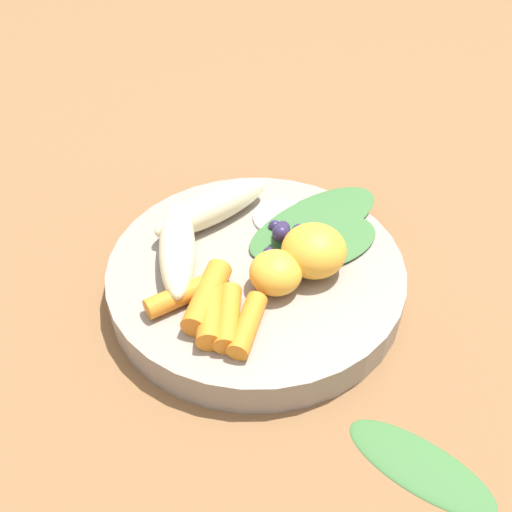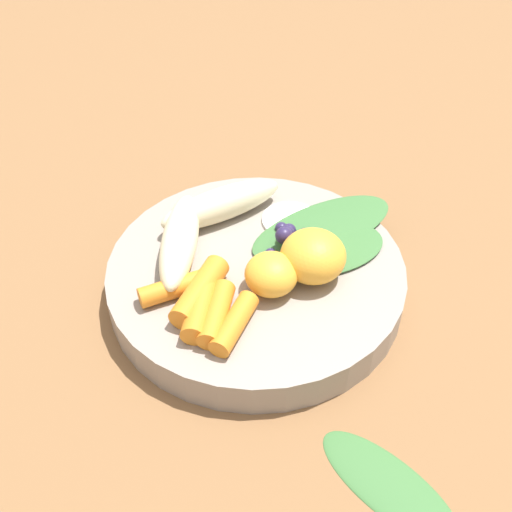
% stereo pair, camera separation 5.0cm
% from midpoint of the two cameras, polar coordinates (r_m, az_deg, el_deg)
% --- Properties ---
extents(ground_plane, '(2.40, 2.40, 0.00)m').
position_cam_midpoint_polar(ground_plane, '(0.52, -2.71, -3.28)').
color(ground_plane, brown).
extents(bowl, '(0.24, 0.24, 0.03)m').
position_cam_midpoint_polar(bowl, '(0.51, -2.77, -2.15)').
color(bowl, gray).
rests_on(bowl, ground_plane).
extents(banana_peeled_left, '(0.05, 0.12, 0.03)m').
position_cam_midpoint_polar(banana_peeled_left, '(0.50, -10.10, 0.48)').
color(banana_peeled_left, beige).
rests_on(banana_peeled_left, bowl).
extents(banana_peeled_right, '(0.10, 0.10, 0.03)m').
position_cam_midpoint_polar(banana_peeled_right, '(0.54, -6.70, 4.32)').
color(banana_peeled_right, beige).
rests_on(banana_peeled_right, bowl).
extents(orange_segment_near, '(0.05, 0.05, 0.04)m').
position_cam_midpoint_polar(orange_segment_near, '(0.48, 2.40, 0.01)').
color(orange_segment_near, '#F4A833').
rests_on(orange_segment_near, bowl).
extents(orange_segment_far, '(0.04, 0.04, 0.03)m').
position_cam_midpoint_polar(orange_segment_far, '(0.47, -1.16, -1.67)').
color(orange_segment_far, '#F4A833').
rests_on(orange_segment_far, bowl).
extents(carrot_front, '(0.06, 0.05, 0.02)m').
position_cam_midpoint_polar(carrot_front, '(0.48, -9.53, -3.57)').
color(carrot_front, orange).
rests_on(carrot_front, bowl).
extents(carrot_mid_left, '(0.03, 0.07, 0.02)m').
position_cam_midpoint_polar(carrot_mid_left, '(0.47, -7.54, -3.87)').
color(carrot_mid_left, orange).
rests_on(carrot_mid_left, bowl).
extents(carrot_mid_right, '(0.02, 0.05, 0.02)m').
position_cam_midpoint_polar(carrot_mid_right, '(0.46, -7.32, -5.52)').
color(carrot_mid_right, orange).
rests_on(carrot_mid_right, bowl).
extents(carrot_rear, '(0.02, 0.06, 0.02)m').
position_cam_midpoint_polar(carrot_rear, '(0.45, -5.73, -5.76)').
color(carrot_rear, orange).
rests_on(carrot_rear, bowl).
extents(carrot_small, '(0.03, 0.06, 0.02)m').
position_cam_midpoint_polar(carrot_small, '(0.45, -3.79, -6.49)').
color(carrot_small, orange).
rests_on(carrot_small, bowl).
extents(blueberry_pile, '(0.04, 0.04, 0.03)m').
position_cam_midpoint_polar(blueberry_pile, '(0.52, 0.07, 1.96)').
color(blueberry_pile, '#2D234C').
rests_on(blueberry_pile, bowl).
extents(coconut_shred_patch, '(0.05, 0.05, 0.00)m').
position_cam_midpoint_polar(coconut_shred_patch, '(0.55, -0.27, 3.44)').
color(coconut_shred_patch, white).
rests_on(coconut_shred_patch, bowl).
extents(kale_leaf_left, '(0.12, 0.11, 0.01)m').
position_cam_midpoint_polar(kale_leaf_left, '(0.52, 3.21, 1.20)').
color(kale_leaf_left, '#3D7038').
rests_on(kale_leaf_left, bowl).
extents(kale_leaf_right, '(0.14, 0.14, 0.01)m').
position_cam_midpoint_polar(kale_leaf_right, '(0.54, 2.77, 3.08)').
color(kale_leaf_right, '#3D7038').
rests_on(kale_leaf_right, bowl).
extents(kale_leaf_stray, '(0.11, 0.09, 0.01)m').
position_cam_midpoint_polar(kale_leaf_stray, '(0.43, 11.57, -18.40)').
color(kale_leaf_stray, '#3D7038').
rests_on(kale_leaf_stray, ground_plane).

